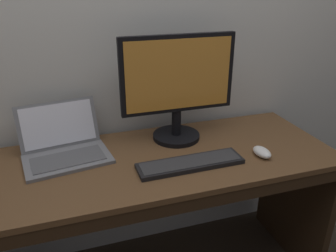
# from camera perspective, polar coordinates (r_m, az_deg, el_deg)

# --- Properties ---
(desk) EXTENTS (1.60, 0.60, 0.73)m
(desk) POSITION_cam_1_polar(r_m,az_deg,el_deg) (1.57, -2.04, -12.15)
(desk) COLOR brown
(desk) RESTS_ON ground
(laptop_space_gray) EXTENTS (0.39, 0.34, 0.21)m
(laptop_space_gray) POSITION_cam_1_polar(r_m,az_deg,el_deg) (1.52, -17.12, -3.62)
(laptop_space_gray) COLOR slate
(laptop_space_gray) RESTS_ON desk
(external_monitor) EXTENTS (0.53, 0.23, 0.50)m
(external_monitor) POSITION_cam_1_polar(r_m,az_deg,el_deg) (1.52, 1.66, 6.74)
(external_monitor) COLOR black
(external_monitor) RESTS_ON desk
(wired_keyboard) EXTENTS (0.45, 0.12, 0.02)m
(wired_keyboard) POSITION_cam_1_polar(r_m,az_deg,el_deg) (1.40, 3.81, -6.34)
(wired_keyboard) COLOR black
(wired_keyboard) RESTS_ON desk
(computer_mouse) EXTENTS (0.07, 0.11, 0.04)m
(computer_mouse) POSITION_cam_1_polar(r_m,az_deg,el_deg) (1.52, 15.66, -4.29)
(computer_mouse) COLOR white
(computer_mouse) RESTS_ON desk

